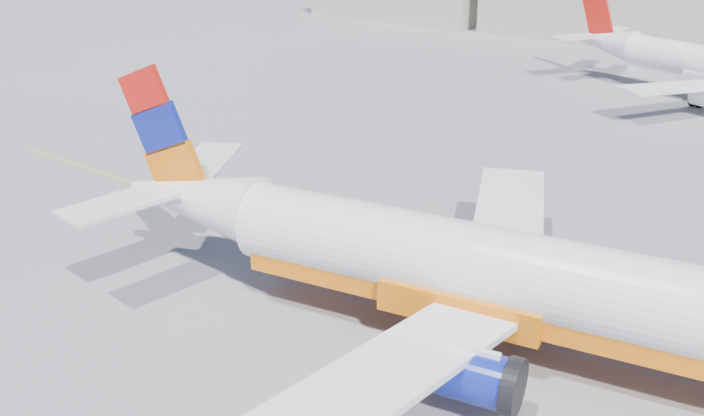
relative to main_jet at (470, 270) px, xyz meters
The scene contains 4 objects.
ground 7.14m from the main_jet, 166.27° to the left, with size 240.00×240.00×0.00m, color slate.
taxi_line 8.28m from the main_jet, 143.06° to the left, with size 70.00×0.15×0.01m, color yellow.
main_jet is the anchor object (origin of this frame).
traffic_cone 8.68m from the main_jet, 161.07° to the left, with size 0.45×0.45×0.63m.
Camera 1 is at (19.63, -29.10, 19.54)m, focal length 40.00 mm.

